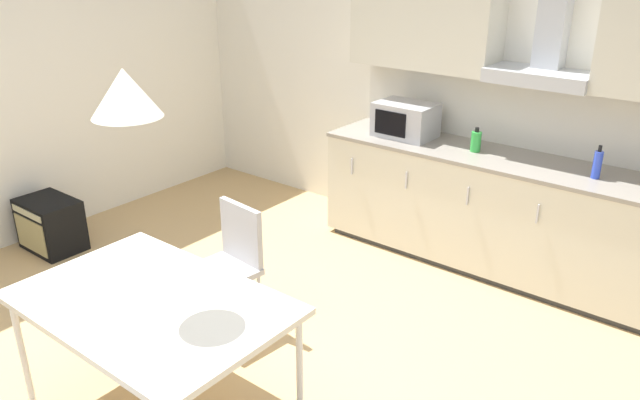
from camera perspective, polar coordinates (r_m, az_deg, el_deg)
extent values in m
cube|color=tan|center=(3.97, -9.43, -15.68)|extent=(8.08, 7.97, 0.02)
cube|color=silver|center=(5.40, 11.45, 10.79)|extent=(6.47, 0.10, 2.72)
cube|color=#333333|center=(5.20, 16.90, -5.97)|extent=(3.04, 0.58, 0.05)
cube|color=beige|center=(5.01, 17.48, -1.47)|extent=(3.16, 0.63, 0.84)
cube|color=gray|center=(4.86, 18.07, 3.25)|extent=(3.18, 0.65, 0.03)
cube|color=silver|center=(5.23, 2.94, 3.09)|extent=(0.01, 0.01, 0.14)
cube|color=silver|center=(4.96, 7.89, 1.80)|extent=(0.01, 0.01, 0.14)
cube|color=silver|center=(4.74, 13.35, 0.36)|extent=(0.01, 0.01, 0.14)
cube|color=silver|center=(4.57, 19.28, -1.21)|extent=(0.01, 0.01, 0.14)
cube|color=silver|center=(5.06, 19.71, 6.94)|extent=(3.16, 0.02, 0.50)
cube|color=beige|center=(5.19, 9.58, 15.54)|extent=(1.21, 0.34, 0.68)
cube|color=#B7BABF|center=(4.82, 19.53, 10.56)|extent=(0.74, 0.40, 0.10)
cube|color=#B7BABF|center=(4.87, 20.48, 14.33)|extent=(0.20, 0.16, 0.63)
cube|color=#ADADB2|center=(5.23, 7.83, 7.28)|extent=(0.48, 0.34, 0.28)
cube|color=black|center=(5.10, 6.43, 6.97)|extent=(0.29, 0.01, 0.20)
cylinder|color=blue|center=(4.65, 24.01, 2.95)|extent=(0.06, 0.06, 0.19)
cylinder|color=black|center=(4.61, 24.24, 4.31)|extent=(0.02, 0.02, 0.04)
cylinder|color=green|center=(4.96, 14.07, 5.20)|extent=(0.08, 0.08, 0.16)
cylinder|color=black|center=(4.93, 14.17, 6.25)|extent=(0.03, 0.03, 0.03)
cube|color=silver|center=(3.35, -15.22, -9.09)|extent=(1.42, 0.94, 0.04)
cylinder|color=silver|center=(3.87, -25.56, -12.49)|extent=(0.04, 0.04, 0.70)
cylinder|color=silver|center=(4.19, -15.69, -8.08)|extent=(0.04, 0.04, 0.70)
cylinder|color=silver|center=(3.38, -1.86, -15.44)|extent=(0.04, 0.04, 0.70)
cube|color=#B2B2B7|center=(4.11, -9.03, -6.52)|extent=(0.44, 0.44, 0.04)
cube|color=#B2B2B7|center=(4.10, -7.21, -2.99)|extent=(0.38, 0.08, 0.40)
cylinder|color=silver|center=(4.02, -9.32, -11.11)|extent=(0.02, 0.02, 0.43)
cylinder|color=silver|center=(4.27, -12.07, -9.22)|extent=(0.02, 0.02, 0.43)
cylinder|color=silver|center=(4.20, -5.54, -9.36)|extent=(0.02, 0.02, 0.43)
cylinder|color=silver|center=(4.43, -8.41, -7.66)|extent=(0.02, 0.02, 0.43)
cube|color=black|center=(5.72, -23.39, -2.06)|extent=(0.52, 0.36, 0.44)
cube|color=tan|center=(5.66, -24.94, -2.95)|extent=(0.44, 0.01, 0.29)
cube|color=beige|center=(5.59, -25.27, -1.12)|extent=(0.44, 0.01, 0.05)
cone|color=silver|center=(2.94, -17.40, 9.33)|extent=(0.32, 0.32, 0.22)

